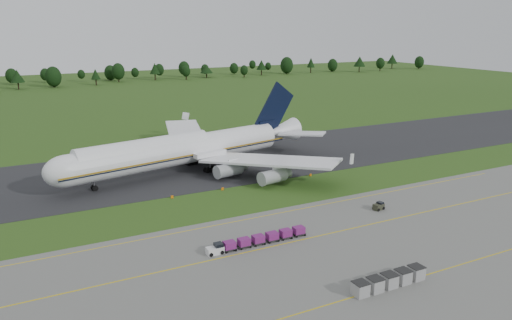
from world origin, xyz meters
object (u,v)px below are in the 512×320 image
baggage_train (256,240)px  uld_row (389,280)px  utility_cart (379,207)px  aircraft (185,149)px  edge_markers (246,185)px

baggage_train → uld_row: uld_row is taller
baggage_train → uld_row: size_ratio=1.50×
utility_cart → uld_row: bearing=-128.0°
aircraft → edge_markers: 19.31m
aircraft → utility_cart: size_ratio=30.57×
baggage_train → uld_row: (9.59, -19.83, 0.12)m
aircraft → uld_row: (5.69, -64.09, -4.52)m
aircraft → utility_cart: (23.70, -41.06, -4.91)m
aircraft → baggage_train: (-3.91, -44.27, -4.64)m
aircraft → baggage_train: 44.68m
baggage_train → utility_cart: bearing=6.6°
utility_cart → edge_markers: bearing=123.5°
utility_cart → edge_markers: 28.96m
aircraft → baggage_train: aircraft is taller
baggage_train → utility_cart: (27.61, 3.21, -0.26)m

